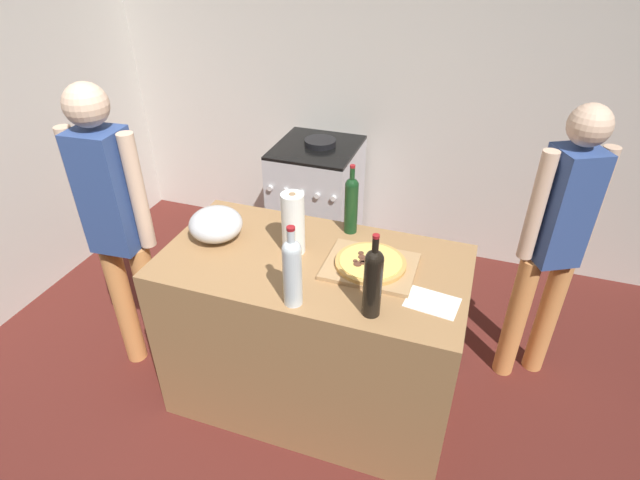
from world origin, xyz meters
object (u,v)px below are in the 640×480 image
(person_in_stripes, at_px, (116,222))
(person_in_red, at_px, (555,239))
(paper_towel_roll, at_px, (293,224))
(wine_bottle_green, at_px, (373,280))
(wine_bottle_dark, at_px, (292,269))
(pizza, at_px, (370,263))
(wine_bottle_amber, at_px, (351,203))
(mixing_bowl, at_px, (216,224))
(stove, at_px, (317,202))

(person_in_stripes, distance_m, person_in_red, 2.17)
(paper_towel_roll, distance_m, person_in_red, 1.29)
(paper_towel_roll, height_order, wine_bottle_green, wine_bottle_green)
(wine_bottle_dark, distance_m, person_in_stripes, 1.07)
(pizza, distance_m, wine_bottle_amber, 0.35)
(mixing_bowl, xyz_separation_m, person_in_red, (1.57, 0.54, -0.09))
(mixing_bowl, height_order, wine_bottle_green, wine_bottle_green)
(wine_bottle_amber, height_order, stove, wine_bottle_amber)
(stove, relative_size, person_in_stripes, 0.57)
(person_in_stripes, bearing_deg, wine_bottle_dark, -12.60)
(pizza, xyz_separation_m, paper_towel_roll, (-0.37, 0.02, 0.12))
(wine_bottle_amber, bearing_deg, person_in_red, 15.40)
(wine_bottle_green, bearing_deg, wine_bottle_dark, -172.86)
(wine_bottle_green, height_order, stove, wine_bottle_green)
(pizza, relative_size, stove, 0.34)
(person_in_red, bearing_deg, wine_bottle_dark, -139.94)
(paper_towel_roll, relative_size, person_in_red, 0.19)
(wine_bottle_dark, relative_size, stove, 0.39)
(person_in_stripes, bearing_deg, wine_bottle_amber, 18.77)
(wine_bottle_green, distance_m, person_in_red, 1.12)
(mixing_bowl, distance_m, person_in_red, 1.66)
(person_in_red, bearing_deg, pizza, -145.88)
(wine_bottle_dark, bearing_deg, stove, 106.07)
(pizza, bearing_deg, wine_bottle_green, -75.49)
(wine_bottle_amber, distance_m, wine_bottle_dark, 0.61)
(wine_bottle_dark, relative_size, person_in_stripes, 0.22)
(paper_towel_roll, bearing_deg, wine_bottle_green, -34.68)
(person_in_red, bearing_deg, person_in_stripes, -162.79)
(wine_bottle_dark, height_order, person_in_red, person_in_red)
(wine_bottle_amber, xyz_separation_m, wine_bottle_green, (0.25, -0.57, 0.00))
(wine_bottle_green, distance_m, person_in_stripes, 1.37)
(person_in_red, bearing_deg, wine_bottle_green, -130.97)
(pizza, xyz_separation_m, wine_bottle_dark, (-0.24, -0.33, 0.14))
(wine_bottle_amber, height_order, person_in_red, person_in_red)
(stove, relative_size, person_in_red, 0.59)
(mixing_bowl, height_order, person_in_stripes, person_in_stripes)
(person_in_red, bearing_deg, paper_towel_roll, -155.97)
(mixing_bowl, bearing_deg, wine_bottle_amber, 24.74)
(paper_towel_roll, relative_size, wine_bottle_amber, 0.85)
(wine_bottle_green, xyz_separation_m, person_in_stripes, (-1.35, 0.19, -0.12))
(wine_bottle_amber, xyz_separation_m, person_in_stripes, (-1.10, -0.37, -0.11))
(mixing_bowl, height_order, stove, mixing_bowl)
(mixing_bowl, xyz_separation_m, stove, (0.06, 1.29, -0.53))
(stove, bearing_deg, person_in_red, -26.39)
(wine_bottle_green, height_order, person_in_red, person_in_red)
(wine_bottle_green, relative_size, person_in_red, 0.23)
(person_in_stripes, height_order, person_in_red, person_in_stripes)
(wine_bottle_dark, relative_size, wine_bottle_green, 0.98)
(mixing_bowl, height_order, paper_towel_roll, paper_towel_roll)
(mixing_bowl, relative_size, person_in_red, 0.16)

